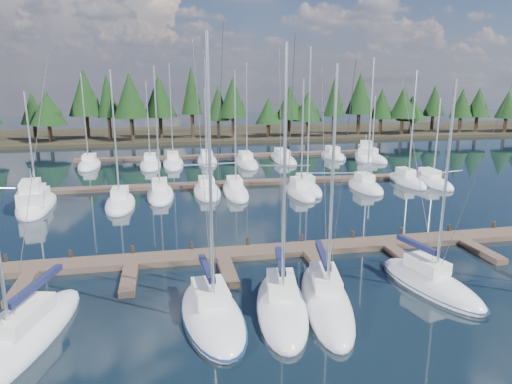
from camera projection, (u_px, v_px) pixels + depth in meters
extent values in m
plane|color=black|center=(268.00, 207.00, 43.98)|extent=(260.00, 260.00, 0.00)
cube|color=black|center=(208.00, 134.00, 101.05)|extent=(220.00, 30.00, 0.60)
cube|color=brown|center=(305.00, 248.00, 32.51)|extent=(44.00, 2.00, 0.40)
cube|color=brown|center=(21.00, 289.00, 26.23)|extent=(0.90, 4.00, 0.40)
cube|color=brown|center=(129.00, 280.00, 27.37)|extent=(0.90, 4.00, 0.40)
cube|color=brown|center=(228.00, 272.00, 28.51)|extent=(0.90, 4.00, 0.40)
cube|color=brown|center=(319.00, 265.00, 29.65)|extent=(0.90, 4.00, 0.40)
cube|color=brown|center=(404.00, 258.00, 30.79)|extent=(0.90, 4.00, 0.40)
cube|color=brown|center=(482.00, 251.00, 31.93)|extent=(0.90, 4.00, 0.40)
cylinder|color=black|center=(6.00, 261.00, 29.60)|extent=(0.26, 0.26, 0.90)
cylinder|color=black|center=(71.00, 256.00, 30.36)|extent=(0.26, 0.26, 0.90)
cylinder|color=black|center=(133.00, 252.00, 31.12)|extent=(0.26, 0.26, 0.90)
cylinder|color=black|center=(192.00, 248.00, 31.88)|extent=(0.26, 0.26, 0.90)
cylinder|color=black|center=(248.00, 244.00, 32.64)|extent=(0.26, 0.26, 0.90)
cylinder|color=black|center=(301.00, 240.00, 33.40)|extent=(0.26, 0.26, 0.90)
cylinder|color=black|center=(353.00, 237.00, 34.16)|extent=(0.26, 0.26, 0.90)
cylinder|color=black|center=(402.00, 233.00, 34.92)|extent=(0.26, 0.26, 0.90)
cylinder|color=black|center=(449.00, 230.00, 35.68)|extent=(0.26, 0.26, 0.90)
cylinder|color=black|center=(494.00, 227.00, 36.44)|extent=(0.26, 0.26, 0.90)
cube|color=brown|center=(249.00, 183.00, 53.46)|extent=(50.00, 1.80, 0.40)
cube|color=brown|center=(227.00, 156.00, 72.51)|extent=(46.00, 1.80, 0.40)
ellipsoid|color=silver|center=(19.00, 345.00, 20.77)|extent=(5.42, 10.98, 1.90)
cube|color=silver|center=(23.00, 315.00, 21.00)|extent=(2.30, 3.68, 0.70)
cylinder|color=silver|center=(36.00, 288.00, 22.06)|extent=(1.42, 4.55, 0.12)
cube|color=#15183A|center=(36.00, 285.00, 22.03)|extent=(1.58, 4.41, 0.30)
cylinder|color=#3F3F44|center=(30.00, 189.00, 21.39)|extent=(1.61, 5.48, 12.37)
ellipsoid|color=silver|center=(212.00, 317.00, 23.21)|extent=(3.59, 8.24, 1.90)
cube|color=silver|center=(210.00, 292.00, 23.30)|extent=(1.83, 2.69, 0.70)
cylinder|color=silver|center=(210.00, 178.00, 21.09)|extent=(0.17, 0.17, 12.94)
cylinder|color=silver|center=(207.00, 271.00, 24.03)|extent=(0.40, 3.53, 0.12)
cube|color=#15183A|center=(207.00, 268.00, 23.99)|extent=(0.62, 3.39, 0.30)
cylinder|color=silver|center=(210.00, 164.00, 20.94)|extent=(2.67, 0.28, 0.07)
cylinder|color=#3F3F44|center=(218.00, 189.00, 19.51)|extent=(0.30, 3.48, 13.25)
cylinder|color=#3F3F44|center=(203.00, 172.00, 23.12)|extent=(0.37, 4.28, 13.25)
ellipsoid|color=#0D2241|center=(212.00, 316.00, 23.20)|extent=(3.73, 8.57, 0.18)
ellipsoid|color=silver|center=(282.00, 308.00, 24.07)|extent=(4.10, 8.83, 1.90)
cube|color=silver|center=(281.00, 284.00, 24.19)|extent=(1.91, 2.93, 0.70)
cylinder|color=silver|center=(284.00, 178.00, 21.96)|extent=(0.19, 0.19, 12.54)
cylinder|color=silver|center=(280.00, 263.00, 25.00)|extent=(0.77, 3.70, 0.12)
cube|color=#15183A|center=(280.00, 261.00, 24.97)|extent=(0.96, 3.57, 0.30)
cylinder|color=silver|center=(285.00, 166.00, 21.81)|extent=(2.37, 0.48, 0.07)
cylinder|color=#3F3F44|center=(288.00, 190.00, 20.22)|extent=(0.67, 3.63, 12.85)
cylinder|color=#3F3F44|center=(281.00, 172.00, 24.18)|extent=(0.82, 4.47, 12.85)
ellipsoid|color=silver|center=(326.00, 302.00, 24.75)|extent=(4.34, 9.90, 1.90)
cube|color=silver|center=(325.00, 278.00, 24.93)|extent=(1.96, 3.28, 0.70)
cylinder|color=silver|center=(332.00, 184.00, 22.69)|extent=(0.19, 0.19, 11.64)
cylinder|color=silver|center=(323.00, 257.00, 25.87)|extent=(0.93, 4.16, 0.12)
cube|color=#15183A|center=(323.00, 255.00, 25.83)|extent=(1.12, 4.02, 0.30)
cylinder|color=silver|center=(333.00, 173.00, 22.55)|extent=(2.25, 0.51, 0.07)
cylinder|color=#3F3F44|center=(340.00, 198.00, 20.73)|extent=(0.83, 4.08, 11.95)
cylinder|color=#3F3F44|center=(325.00, 177.00, 25.19)|extent=(1.02, 5.02, 11.95)
ellipsoid|color=silver|center=(430.00, 285.00, 26.76)|extent=(4.16, 8.07, 1.90)
cube|color=silver|center=(427.00, 264.00, 26.81)|extent=(1.90, 2.71, 0.70)
cylinder|color=silver|center=(446.00, 182.00, 24.91)|extent=(0.19, 0.19, 10.94)
cylinder|color=silver|center=(417.00, 247.00, 27.46)|extent=(0.85, 3.33, 0.12)
cube|color=#15183A|center=(417.00, 245.00, 27.42)|extent=(1.04, 3.23, 0.30)
cylinder|color=silver|center=(447.00, 172.00, 24.78)|extent=(2.25, 0.57, 0.07)
cylinder|color=#3F3F44|center=(470.00, 191.00, 23.47)|extent=(0.75, 3.27, 11.25)
cylinder|color=#3F3F44|center=(419.00, 177.00, 26.76)|extent=(0.92, 4.02, 11.25)
ellipsoid|color=#0D2241|center=(430.00, 284.00, 26.74)|extent=(4.32, 8.39, 0.18)
ellipsoid|color=silver|center=(39.00, 206.00, 43.66)|extent=(2.60, 8.97, 1.90)
cube|color=silver|center=(39.00, 193.00, 43.80)|extent=(1.43, 2.87, 0.70)
cylinder|color=silver|center=(31.00, 146.00, 41.85)|extent=(0.16, 0.16, 9.91)
ellipsoid|color=silver|center=(120.00, 205.00, 44.15)|extent=(2.77, 7.74, 1.90)
cube|color=silver|center=(120.00, 192.00, 44.23)|extent=(1.52, 2.48, 0.70)
cylinder|color=silver|center=(115.00, 135.00, 42.17)|extent=(0.16, 0.16, 11.81)
ellipsoid|color=silver|center=(160.00, 195.00, 47.84)|extent=(2.76, 8.72, 1.90)
cube|color=silver|center=(160.00, 183.00, 47.97)|extent=(1.52, 2.79, 0.70)
cylinder|color=silver|center=(157.00, 129.00, 45.76)|extent=(0.16, 0.16, 12.27)
ellipsoid|color=silver|center=(207.00, 192.00, 49.10)|extent=(2.82, 8.16, 1.90)
cube|color=silver|center=(206.00, 180.00, 49.20)|extent=(1.55, 2.61, 0.70)
cylinder|color=silver|center=(206.00, 137.00, 47.29)|extent=(0.16, 0.16, 10.21)
ellipsoid|color=silver|center=(235.00, 192.00, 48.96)|extent=(2.52, 8.75, 1.90)
cube|color=silver|center=(235.00, 181.00, 49.09)|extent=(1.38, 2.80, 0.70)
cylinder|color=silver|center=(235.00, 129.00, 46.92)|extent=(0.16, 0.16, 11.90)
ellipsoid|color=silver|center=(300.00, 193.00, 48.71)|extent=(2.46, 7.60, 1.90)
cube|color=silver|center=(299.00, 181.00, 48.79)|extent=(1.35, 2.43, 0.70)
cylinder|color=silver|center=(302.00, 134.00, 46.83)|extent=(0.16, 0.16, 11.02)
ellipsoid|color=silver|center=(306.00, 189.00, 50.47)|extent=(2.69, 7.81, 1.90)
cube|color=silver|center=(305.00, 178.00, 50.55)|extent=(1.48, 2.50, 0.70)
cylinder|color=silver|center=(309.00, 117.00, 48.19)|extent=(0.16, 0.16, 14.27)
ellipsoid|color=silver|center=(365.00, 188.00, 51.15)|extent=(2.81, 7.10, 1.90)
cube|color=silver|center=(364.00, 176.00, 51.20)|extent=(1.55, 2.27, 0.70)
cylinder|color=silver|center=(371.00, 121.00, 49.04)|extent=(0.16, 0.16, 13.15)
ellipsoid|color=silver|center=(406.00, 182.00, 53.99)|extent=(2.43, 7.91, 1.90)
cube|color=silver|center=(405.00, 171.00, 54.08)|extent=(1.34, 2.53, 0.70)
cylinder|color=silver|center=(413.00, 124.00, 51.98)|extent=(0.16, 0.16, 11.95)
ellipsoid|color=silver|center=(431.00, 183.00, 53.66)|extent=(2.60, 8.29, 1.90)
cube|color=silver|center=(430.00, 172.00, 53.77)|extent=(1.43, 2.65, 0.70)
cylinder|color=silver|center=(437.00, 138.00, 52.01)|extent=(0.16, 0.16, 8.88)
ellipsoid|color=silver|center=(89.00, 166.00, 64.28)|extent=(2.89, 8.54, 1.90)
cube|color=silver|center=(89.00, 157.00, 64.40)|extent=(1.59, 2.73, 0.70)
cylinder|color=silver|center=(85.00, 118.00, 62.26)|extent=(0.16, 0.16, 11.81)
ellipsoid|color=silver|center=(151.00, 165.00, 64.55)|extent=(2.92, 9.26, 1.90)
cube|color=silver|center=(150.00, 156.00, 64.71)|extent=(1.61, 2.96, 0.70)
cylinder|color=silver|center=(148.00, 121.00, 62.62)|extent=(0.16, 0.16, 10.81)
ellipsoid|color=silver|center=(173.00, 164.00, 65.82)|extent=(2.89, 11.07, 1.90)
cube|color=silver|center=(173.00, 155.00, 66.06)|extent=(1.59, 3.54, 0.70)
cylinder|color=silver|center=(171.00, 112.00, 63.52)|extent=(0.16, 0.16, 13.15)
ellipsoid|color=silver|center=(207.00, 161.00, 67.91)|extent=(2.88, 8.92, 1.90)
cube|color=silver|center=(207.00, 153.00, 68.05)|extent=(1.58, 2.85, 0.70)
cylinder|color=silver|center=(206.00, 108.00, 65.61)|extent=(0.16, 0.16, 14.01)
ellipsoid|color=silver|center=(246.00, 163.00, 66.32)|extent=(2.90, 10.78, 1.90)
cube|color=silver|center=(246.00, 154.00, 66.54)|extent=(1.59, 3.45, 0.70)
cylinder|color=silver|center=(247.00, 111.00, 64.02)|extent=(0.16, 0.16, 13.28)
ellipsoid|color=silver|center=(283.00, 160.00, 69.11)|extent=(2.99, 11.31, 1.90)
cube|color=silver|center=(282.00, 151.00, 69.37)|extent=(1.64, 3.62, 0.70)
cylinder|color=silver|center=(284.00, 120.00, 67.14)|extent=(0.16, 0.16, 10.36)
ellipsoid|color=silver|center=(333.00, 156.00, 72.19)|extent=(2.99, 7.57, 1.90)
cube|color=silver|center=(333.00, 148.00, 72.26)|extent=(1.64, 2.42, 0.70)
cylinder|color=silver|center=(336.00, 109.00, 70.05)|extent=(0.16, 0.16, 13.20)
ellipsoid|color=silver|center=(370.00, 158.00, 70.72)|extent=(2.75, 10.14, 1.90)
cube|color=silver|center=(369.00, 150.00, 70.92)|extent=(1.51, 3.24, 0.70)
cylinder|color=silver|center=(374.00, 125.00, 69.01)|extent=(0.16, 0.16, 8.60)
ellipsoid|color=silver|center=(33.00, 208.00, 43.31)|extent=(4.54, 9.50, 1.82)
cube|color=silver|center=(32.00, 195.00, 43.02)|extent=(3.10, 5.33, 1.21)
cube|color=silver|center=(30.00, 186.00, 42.37)|extent=(2.19, 3.43, 0.91)
cylinder|color=silver|center=(31.00, 177.00, 43.46)|extent=(0.09, 0.09, 1.62)
ellipsoid|color=silver|center=(365.00, 158.00, 71.06)|extent=(6.31, 9.44, 1.80)
cube|color=silver|center=(365.00, 150.00, 70.77)|extent=(4.02, 5.43, 1.20)
cube|color=silver|center=(366.00, 144.00, 70.11)|extent=(2.76, 3.54, 0.90)
cylinder|color=silver|center=(366.00, 139.00, 71.24)|extent=(0.11, 0.11, 1.60)
cylinder|color=black|center=(35.00, 132.00, 87.87)|extent=(0.70, 0.70, 3.12)
cone|color=black|center=(33.00, 108.00, 86.77)|extent=(4.74, 4.74, 6.06)
ellipsoid|color=black|center=(36.00, 115.00, 87.20)|extent=(2.85, 2.85, 2.85)
cylinder|color=black|center=(50.00, 133.00, 85.46)|extent=(0.70, 0.70, 3.17)
cone|color=black|center=(47.00, 108.00, 84.34)|extent=(6.54, 6.54, 6.16)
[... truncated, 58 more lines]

